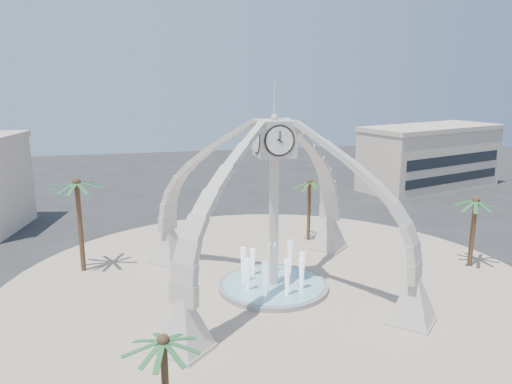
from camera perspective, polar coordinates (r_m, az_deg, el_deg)
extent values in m
plane|color=#282828|center=(37.19, 1.98, -11.00)|extent=(140.00, 140.00, 0.00)
cylinder|color=tan|center=(37.18, 1.98, -10.96)|extent=(40.00, 40.00, 0.06)
cube|color=beige|center=(35.47, 2.04, -3.76)|extent=(0.55, 0.55, 9.80)
cube|color=beige|center=(34.19, 2.12, 6.15)|extent=(2.50, 2.50, 2.50)
cone|color=beige|center=(33.95, 2.17, 11.60)|extent=(0.20, 0.20, 4.00)
cylinder|color=white|center=(32.96, 2.72, 5.88)|extent=(1.84, 0.04, 1.84)
pyramid|color=beige|center=(45.03, 8.34, -4.59)|extent=(3.80, 3.80, 3.20)
pyramid|color=beige|center=(42.10, -9.97, -5.93)|extent=(3.80, 3.80, 3.20)
pyramid|color=beige|center=(29.10, -8.17, -14.89)|extent=(3.80, 3.80, 3.20)
pyramid|color=beige|center=(33.20, 17.49, -11.71)|extent=(3.80, 3.80, 3.20)
cylinder|color=gray|center=(37.11, 1.98, -10.72)|extent=(8.00, 8.00, 0.40)
cylinder|color=#88C4CC|center=(37.02, 1.98, -10.41)|extent=(7.40, 7.40, 0.04)
cone|color=white|center=(36.41, 2.00, -8.10)|extent=(0.60, 0.60, 3.20)
cube|color=beige|center=(73.04, 19.23, 3.58)|extent=(21.49, 13.79, 8.00)
cube|color=beige|center=(72.51, 19.48, 6.93)|extent=(21.87, 14.17, 0.60)
cylinder|color=brown|center=(43.96, 23.51, -4.33)|extent=(0.37, 0.37, 5.67)
cylinder|color=brown|center=(41.44, -19.45, -3.76)|extent=(0.39, 0.39, 7.39)
cylinder|color=brown|center=(46.89, 6.06, -2.16)|extent=(0.34, 0.34, 5.78)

